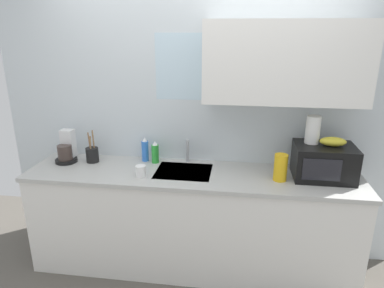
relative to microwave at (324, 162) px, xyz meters
The scene contains 12 objects.
kitchen_wall_assembly 0.99m from the microwave, 164.01° to the left, with size 3.53×0.42×2.50m.
counter_unit 1.19m from the microwave, behind, with size 2.76×0.63×0.90m.
sink_faucet 1.13m from the microwave, behind, with size 0.03×0.03×0.21m, color #B2B5BA.
microwave is the anchor object (origin of this frame).
banana_bunch 0.18m from the microwave, ahead, with size 0.20×0.11×0.07m, color gold.
paper_towel_roll 0.27m from the microwave, 152.62° to the left, with size 0.11×0.11×0.22m, color white.
coffee_maker 2.19m from the microwave, behind, with size 0.19×0.21×0.28m.
dish_soap_bottle_green 1.40m from the microwave, behind, with size 0.06×0.06×0.20m.
dish_soap_bottle_blue 1.50m from the microwave, behind, with size 0.06×0.06×0.22m.
cereal_canister 0.35m from the microwave, 163.83° to the right, with size 0.10×0.10×0.21m, color gold.
mug_white 1.45m from the microwave, behind, with size 0.08×0.08×0.10m, color white.
utensil_crock 1.96m from the microwave, behind, with size 0.11×0.11×0.29m.
Camera 1 is at (0.37, -2.63, 2.04)m, focal length 32.57 mm.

